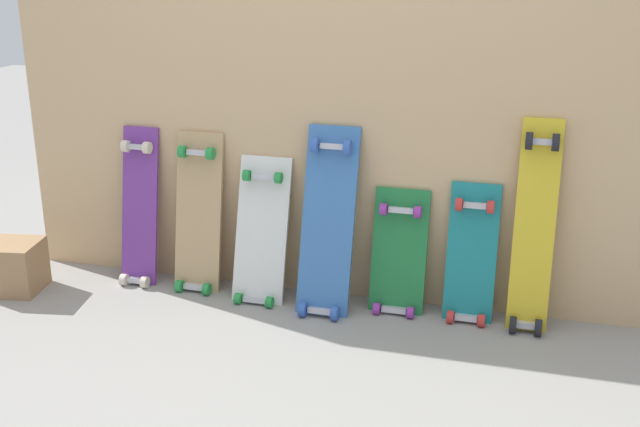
{
  "coord_description": "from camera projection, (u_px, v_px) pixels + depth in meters",
  "views": [
    {
      "loc": [
        0.86,
        -3.12,
        1.49
      ],
      "look_at": [
        0.0,
        -0.07,
        0.42
      ],
      "focal_mm": 44.08,
      "sensor_mm": 36.0,
      "label": 1
    }
  ],
  "objects": [
    {
      "name": "ground_plane",
      "position": [
        324.0,
        296.0,
        3.55
      ],
      "size": [
        12.0,
        12.0,
        0.0
      ],
      "primitive_type": "plane",
      "color": "gray"
    },
    {
      "name": "skateboard_yellow",
      "position": [
        534.0,
        234.0,
        3.16
      ],
      "size": [
        0.16,
        0.21,
        0.92
      ],
      "color": "gold",
      "rests_on": "ground"
    },
    {
      "name": "skateboard_white",
      "position": [
        261.0,
        238.0,
        3.47
      ],
      "size": [
        0.24,
        0.25,
        0.7
      ],
      "color": "silver",
      "rests_on": "ground"
    },
    {
      "name": "skateboard_blue",
      "position": [
        327.0,
        229.0,
        3.34
      ],
      "size": [
        0.23,
        0.3,
        0.85
      ],
      "color": "#386BAD",
      "rests_on": "ground"
    },
    {
      "name": "skateboard_teal",
      "position": [
        471.0,
        261.0,
        3.27
      ],
      "size": [
        0.21,
        0.19,
        0.65
      ],
      "color": "#197A7F",
      "rests_on": "ground"
    },
    {
      "name": "skateboard_green",
      "position": [
        398.0,
        260.0,
        3.36
      ],
      "size": [
        0.24,
        0.19,
        0.6
      ],
      "color": "#1E7238",
      "rests_on": "ground"
    },
    {
      "name": "skateboard_natural",
      "position": [
        198.0,
        220.0,
        3.56
      ],
      "size": [
        0.22,
        0.2,
        0.79
      ],
      "color": "tan",
      "rests_on": "ground"
    },
    {
      "name": "wooden_crate",
      "position": [
        15.0,
        267.0,
        3.58
      ],
      "size": [
        0.27,
        0.27,
        0.23
      ],
      "primitive_type": "cube",
      "rotation": [
        0.0,
        0.0,
        0.17
      ],
      "color": "#99724C",
      "rests_on": "ground"
    },
    {
      "name": "plywood_wall_panel",
      "position": [
        329.0,
        137.0,
        3.38
      ],
      "size": [
        2.92,
        0.04,
        1.44
      ],
      "primitive_type": "cube",
      "color": "tan",
      "rests_on": "ground"
    },
    {
      "name": "skateboard_purple",
      "position": [
        139.0,
        214.0,
        3.63
      ],
      "size": [
        0.17,
        0.21,
        0.79
      ],
      "color": "#6B338C",
      "rests_on": "ground"
    }
  ]
}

